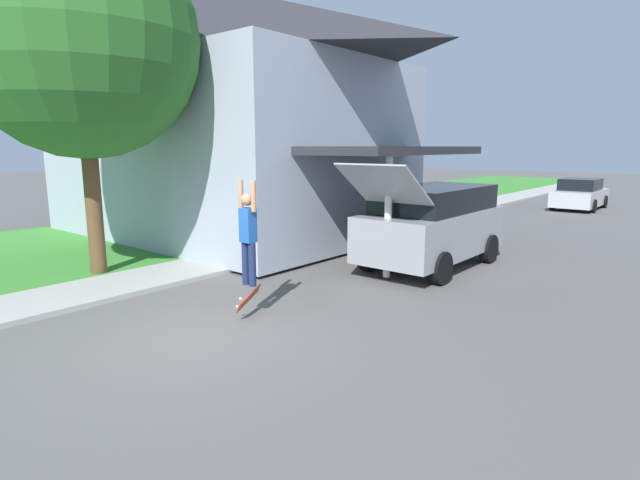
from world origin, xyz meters
The scene contains 9 objects.
ground_plane centered at (0.00, 0.00, 0.00)m, with size 120.00×120.00×0.00m, color #54514F.
lawn centered at (-8.00, 6.00, 0.04)m, with size 10.00×80.00×0.08m.
sidewalk centered at (-3.60, 6.00, 0.05)m, with size 1.80×80.00×0.10m.
house centered at (-7.11, 6.75, 4.20)m, with size 13.73×8.33×7.94m.
lawn_tree_near centered at (-4.85, 0.90, 5.23)m, with size 5.11×5.11×7.71m.
suv_parked centered at (0.69, 6.70, 1.09)m, with size 2.11×5.10×2.64m.
car_down_street centered at (0.61, 22.08, 0.70)m, with size 1.92×4.04×1.48m.
skateboarder centered at (-0.02, 1.23, 1.52)m, with size 0.41×0.21×1.84m.
skateboard centered at (-0.06, 1.24, 0.33)m, with size 0.39×0.77×0.36m.
Camera 1 is at (6.36, -4.49, 2.97)m, focal length 28.00 mm.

